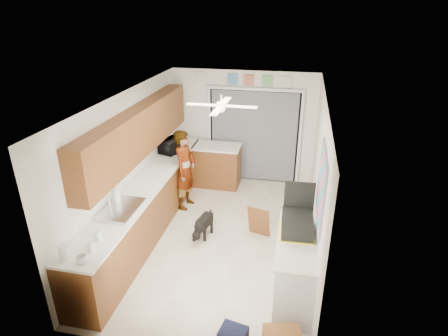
{
  "coord_description": "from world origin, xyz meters",
  "views": [
    {
      "loc": [
        1.24,
        -5.48,
        3.83
      ],
      "look_at": [
        0.0,
        0.4,
        1.15
      ],
      "focal_mm": 30.0,
      "sensor_mm": 36.0,
      "label": 1
    }
  ],
  "objects_px": {
    "paper_towel_roll": "(63,253)",
    "dog": "(205,225)",
    "suitcase": "(297,224)",
    "cup": "(82,259)",
    "soap_bottle": "(117,194)",
    "man": "(185,170)",
    "microwave": "(172,146)",
    "navy_crate": "(233,336)"
  },
  "relations": [
    {
      "from": "man",
      "to": "microwave",
      "type": "bearing_deg",
      "value": 46.63
    },
    {
      "from": "microwave",
      "to": "soap_bottle",
      "type": "height_order",
      "value": "soap_bottle"
    },
    {
      "from": "cup",
      "to": "man",
      "type": "distance_m",
      "value": 3.17
    },
    {
      "from": "soap_bottle",
      "to": "cup",
      "type": "height_order",
      "value": "soap_bottle"
    },
    {
      "from": "suitcase",
      "to": "dog",
      "type": "relative_size",
      "value": 0.99
    },
    {
      "from": "paper_towel_roll",
      "to": "navy_crate",
      "type": "relative_size",
      "value": 0.69
    },
    {
      "from": "microwave",
      "to": "paper_towel_roll",
      "type": "xyz_separation_m",
      "value": [
        -0.1,
        -3.69,
        -0.03
      ]
    },
    {
      "from": "cup",
      "to": "suitcase",
      "type": "xyz_separation_m",
      "value": [
        2.51,
        1.21,
        0.07
      ]
    },
    {
      "from": "microwave",
      "to": "navy_crate",
      "type": "height_order",
      "value": "microwave"
    },
    {
      "from": "soap_bottle",
      "to": "man",
      "type": "relative_size",
      "value": 0.19
    },
    {
      "from": "microwave",
      "to": "cup",
      "type": "bearing_deg",
      "value": -160.04
    },
    {
      "from": "man",
      "to": "paper_towel_roll",
      "type": "bearing_deg",
      "value": 177.22
    },
    {
      "from": "microwave",
      "to": "man",
      "type": "xyz_separation_m",
      "value": [
        0.44,
        -0.54,
        -0.27
      ]
    },
    {
      "from": "dog",
      "to": "soap_bottle",
      "type": "bearing_deg",
      "value": -135.95
    },
    {
      "from": "dog",
      "to": "navy_crate",
      "type": "bearing_deg",
      "value": -54.97
    },
    {
      "from": "paper_towel_roll",
      "to": "dog",
      "type": "xyz_separation_m",
      "value": [
        1.18,
        2.19,
        -0.83
      ]
    },
    {
      "from": "paper_towel_roll",
      "to": "man",
      "type": "distance_m",
      "value": 3.21
    },
    {
      "from": "cup",
      "to": "soap_bottle",
      "type": "bearing_deg",
      "value": 100.03
    },
    {
      "from": "paper_towel_roll",
      "to": "cup",
      "type": "bearing_deg",
      "value": 0.0
    },
    {
      "from": "microwave",
      "to": "suitcase",
      "type": "height_order",
      "value": "microwave"
    },
    {
      "from": "soap_bottle",
      "to": "suitcase",
      "type": "xyz_separation_m",
      "value": [
        2.77,
        -0.22,
        -0.04
      ]
    },
    {
      "from": "cup",
      "to": "paper_towel_roll",
      "type": "height_order",
      "value": "paper_towel_roll"
    },
    {
      "from": "microwave",
      "to": "dog",
      "type": "xyz_separation_m",
      "value": [
        1.08,
        -1.5,
        -0.86
      ]
    },
    {
      "from": "man",
      "to": "cup",
      "type": "bearing_deg",
      "value": -178.46
    },
    {
      "from": "suitcase",
      "to": "navy_crate",
      "type": "bearing_deg",
      "value": -122.54
    },
    {
      "from": "man",
      "to": "soap_bottle",
      "type": "bearing_deg",
      "value": 169.02
    },
    {
      "from": "suitcase",
      "to": "navy_crate",
      "type": "xyz_separation_m",
      "value": [
        -0.66,
        -1.16,
        -0.96
      ]
    },
    {
      "from": "suitcase",
      "to": "dog",
      "type": "height_order",
      "value": "suitcase"
    },
    {
      "from": "soap_bottle",
      "to": "navy_crate",
      "type": "bearing_deg",
      "value": -33.35
    },
    {
      "from": "microwave",
      "to": "navy_crate",
      "type": "bearing_deg",
      "value": -133.5
    },
    {
      "from": "paper_towel_roll",
      "to": "dog",
      "type": "relative_size",
      "value": 0.4
    },
    {
      "from": "soap_bottle",
      "to": "man",
      "type": "distance_m",
      "value": 1.83
    },
    {
      "from": "soap_bottle",
      "to": "dog",
      "type": "distance_m",
      "value": 1.66
    },
    {
      "from": "suitcase",
      "to": "man",
      "type": "relative_size",
      "value": 0.34
    },
    {
      "from": "microwave",
      "to": "soap_bottle",
      "type": "distance_m",
      "value": 2.26
    },
    {
      "from": "man",
      "to": "dog",
      "type": "bearing_deg",
      "value": -139.63
    },
    {
      "from": "cup",
      "to": "microwave",
      "type": "bearing_deg",
      "value": 92.16
    },
    {
      "from": "soap_bottle",
      "to": "suitcase",
      "type": "relative_size",
      "value": 0.57
    },
    {
      "from": "soap_bottle",
      "to": "dog",
      "type": "xyz_separation_m",
      "value": [
        1.19,
        0.75,
        -0.88
      ]
    },
    {
      "from": "microwave",
      "to": "man",
      "type": "bearing_deg",
      "value": -122.63
    },
    {
      "from": "suitcase",
      "to": "microwave",
      "type": "bearing_deg",
      "value": 133.97
    },
    {
      "from": "suitcase",
      "to": "cup",
      "type": "bearing_deg",
      "value": -157.22
    }
  ]
}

